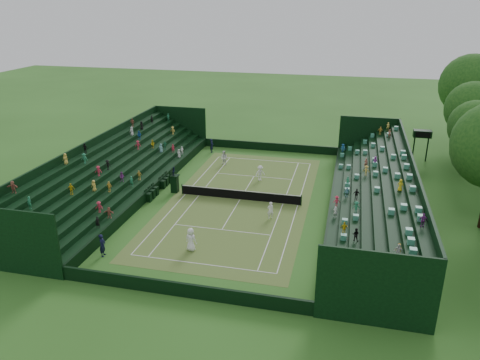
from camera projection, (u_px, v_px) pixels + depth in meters
The scene contains 18 objects.
ground at pixel (240, 200), 44.31m from camera, with size 160.00×160.00×0.00m, color #2E601E.
court_surface at pixel (240, 200), 44.31m from camera, with size 12.97×26.77×0.01m, color #3C7F2A.
perimeter_wall_north at pixel (270, 147), 58.53m from camera, with size 17.17×0.20×1.00m, color black.
perimeter_wall_south at pixel (182, 290), 29.74m from camera, with size 17.17×0.20×1.00m, color black.
perimeter_wall_east at pixel (331, 203), 42.28m from camera, with size 0.20×31.77×1.00m, color black.
perimeter_wall_west at pixel (156, 187), 45.99m from camera, with size 0.20×31.77×1.00m, color black.
north_grandstand at pixel (380, 197), 40.99m from camera, with size 6.60×32.00×4.90m.
south_grandstand at pixel (117, 173), 46.52m from camera, with size 6.60×32.00×4.90m.
tennis_net at pixel (240, 195), 44.12m from camera, with size 11.67×0.10×1.06m.
scoreboard_tower at pixel (422, 135), 53.80m from camera, with size 2.00×1.00×3.70m.
umpire_chair at pixel (174, 181), 45.68m from camera, with size 0.84×0.84×2.63m.
courtside_chairs at pixel (159, 187), 46.03m from camera, with size 0.55×5.52×1.20m.
player_near_west at pixel (191, 239), 35.05m from camera, with size 0.90×0.59×1.84m, color white.
player_near_east at pixel (270, 210), 40.24m from camera, with size 0.57×0.38×1.57m, color white.
player_far_west at pixel (224, 158), 53.31m from camera, with size 0.80×0.63×1.66m, color white.
player_far_east at pixel (260, 173), 48.76m from camera, with size 1.05×0.61×1.63m, color white.
line_judge_north at pixel (212, 146), 57.71m from camera, with size 0.62×0.41×1.70m, color black.
line_judge_south at pixel (102, 245), 34.33m from camera, with size 0.64×0.42×1.77m, color black.
Camera 1 is at (9.53, -39.51, 17.76)m, focal length 35.00 mm.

